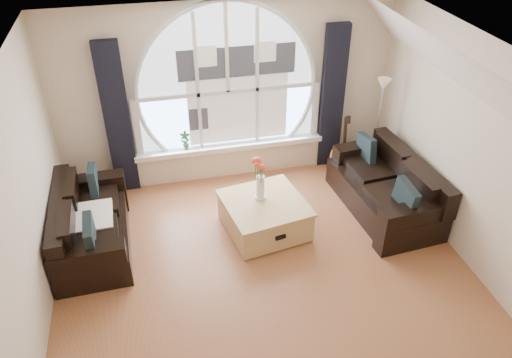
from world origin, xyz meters
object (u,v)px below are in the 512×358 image
(guitar, at_px, (343,144))
(potted_plant, at_px, (185,141))
(vase_flowers, at_px, (260,174))
(coffee_chest, at_px, (264,215))
(floor_lamp, at_px, (377,128))
(sofa_left, at_px, (91,221))
(sofa_right, at_px, (385,186))

(guitar, xyz_separation_m, potted_plant, (-2.38, 0.35, 0.17))
(vase_flowers, distance_m, potted_plant, 1.60)
(guitar, distance_m, potted_plant, 2.41)
(coffee_chest, bearing_deg, floor_lamp, 16.48)
(sofa_left, relative_size, vase_flowers, 2.48)
(floor_lamp, relative_size, guitar, 1.51)
(sofa_left, distance_m, coffee_chest, 2.24)
(sofa_left, bearing_deg, potted_plant, 41.31)
(sofa_left, bearing_deg, coffee_chest, -6.43)
(sofa_right, height_order, guitar, guitar)
(sofa_left, distance_m, floor_lamp, 4.32)
(vase_flowers, bearing_deg, guitar, 32.90)
(sofa_right, bearing_deg, sofa_left, 173.34)
(coffee_chest, xyz_separation_m, potted_plant, (-0.86, 1.46, 0.45))
(sofa_left, height_order, coffee_chest, sofa_left)
(floor_lamp, relative_size, potted_plant, 5.45)
(sofa_left, bearing_deg, guitar, 12.06)
(vase_flowers, height_order, floor_lamp, floor_lamp)
(coffee_chest, relative_size, guitar, 0.97)
(sofa_left, bearing_deg, vase_flowers, -3.92)
(vase_flowers, height_order, potted_plant, vase_flowers)
(sofa_right, height_order, potted_plant, potted_plant)
(vase_flowers, distance_m, floor_lamp, 2.22)
(floor_lamp, bearing_deg, sofa_right, -104.61)
(coffee_chest, xyz_separation_m, guitar, (1.52, 1.10, 0.28))
(vase_flowers, bearing_deg, sofa_right, -1.36)
(coffee_chest, bearing_deg, potted_plant, 110.89)
(sofa_right, height_order, floor_lamp, floor_lamp)
(coffee_chest, bearing_deg, vase_flowers, 99.50)
(vase_flowers, bearing_deg, sofa_left, 177.84)
(coffee_chest, relative_size, potted_plant, 3.50)
(sofa_right, height_order, coffee_chest, sofa_right)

